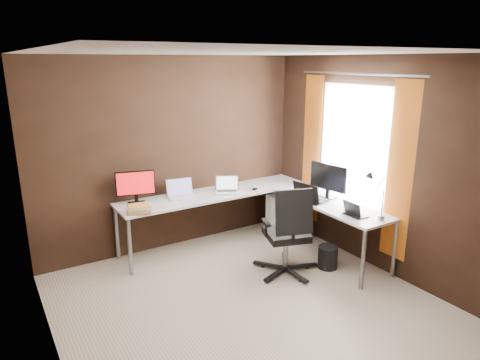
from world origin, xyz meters
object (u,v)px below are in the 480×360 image
object	(u,v)px
monitor_right	(328,179)
book_stack	(139,209)
office_chair	(287,248)
laptop_black_big	(309,197)
laptop_white	(181,193)
laptop_black_small	(354,212)
desk_lamp	(375,190)
drawer_pedestal	(288,217)
monitor_left	(136,185)
laptop_silver	(227,189)
wastebasket	(328,257)

from	to	relation	value
monitor_right	book_stack	distance (m)	2.37
monitor_right	office_chair	world-z (taller)	monitor_right
laptop_black_big	book_stack	world-z (taller)	laptop_black_big
monitor_right	laptop_white	size ratio (longest dim) A/B	1.46
monitor_right	laptop_black_small	xyz separation A→B (m)	(-0.20, -0.65, -0.21)
monitor_right	laptop_black_big	world-z (taller)	monitor_right
desk_lamp	drawer_pedestal	bearing A→B (deg)	70.44
monitor_right	laptop_white	bearing A→B (deg)	46.38
laptop_black_small	laptop_white	bearing A→B (deg)	40.75
drawer_pedestal	laptop_black_small	distance (m)	1.33
monitor_left	office_chair	bearing A→B (deg)	-29.51
office_chair	laptop_white	bearing A→B (deg)	139.13
monitor_left	desk_lamp	xyz separation A→B (m)	(2.05, -1.92, 0.11)
laptop_white	book_stack	size ratio (longest dim) A/B	1.06
laptop_silver	office_chair	xyz separation A→B (m)	(0.16, -1.13, -0.46)
laptop_black_big	drawer_pedestal	bearing A→B (deg)	-25.17
laptop_white	laptop_black_big	distance (m)	1.64
monitor_left	laptop_silver	distance (m)	1.21
drawer_pedestal	laptop_white	world-z (taller)	laptop_white
laptop_black_big	desk_lamp	distance (m)	0.92
laptop_white	monitor_right	bearing A→B (deg)	-24.99
office_chair	desk_lamp	bearing A→B (deg)	-22.71
monitor_left	desk_lamp	bearing A→B (deg)	-28.21
laptop_silver	desk_lamp	size ratio (longest dim) A/B	0.72
laptop_white	office_chair	world-z (taller)	office_chair
laptop_white	drawer_pedestal	bearing A→B (deg)	-8.91
drawer_pedestal	laptop_white	distance (m)	1.57
laptop_silver	laptop_black_small	distance (m)	1.73
laptop_black_big	laptop_black_small	xyz separation A→B (m)	(0.10, -0.67, -0.01)
laptop_silver	desk_lamp	bearing A→B (deg)	-31.69
laptop_white	laptop_silver	distance (m)	0.62
laptop_silver	desk_lamp	xyz separation A→B (m)	(0.86, -1.73, 0.29)
drawer_pedestal	laptop_silver	bearing A→B (deg)	159.96
drawer_pedestal	monitor_left	xyz separation A→B (m)	(-2.00, 0.48, 0.66)
monitor_right	laptop_white	world-z (taller)	monitor_right
office_chair	book_stack	bearing A→B (deg)	163.06
book_stack	wastebasket	world-z (taller)	book_stack
book_stack	laptop_black_small	bearing A→B (deg)	-34.47
office_chair	wastebasket	world-z (taller)	office_chair
monitor_right	desk_lamp	distance (m)	0.86
monitor_left	laptop_white	distance (m)	0.60
monitor_left	laptop_black_small	distance (m)	2.62
laptop_white	book_stack	xyz separation A→B (m)	(-0.65, -0.28, -0.01)
laptop_black_big	laptop_black_small	world-z (taller)	laptop_black_big
monitor_left	laptop_silver	xyz separation A→B (m)	(1.18, -0.18, -0.18)
desk_lamp	laptop_silver	bearing A→B (deg)	95.03
monitor_right	laptop_white	xyz separation A→B (m)	(-1.59, 1.02, -0.20)
desk_lamp	laptop_black_big	bearing A→B (deg)	80.85
laptop_black_big	desk_lamp	xyz separation A→B (m)	(0.19, -0.86, 0.28)
drawer_pedestal	laptop_silver	distance (m)	0.99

